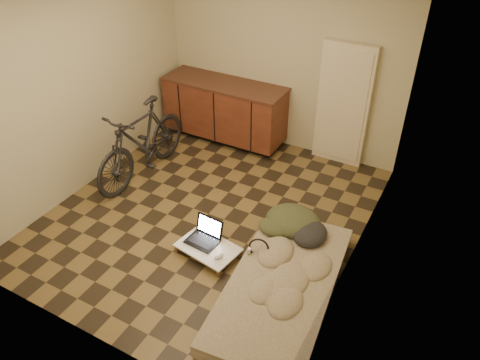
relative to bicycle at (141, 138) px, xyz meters
The scene contains 10 objects.
room_shell 1.44m from the bicycle, 14.53° to the right, with size 3.50×4.00×2.60m.
cabinets 1.47m from the bicycle, 72.09° to the left, with size 1.84×0.62×0.91m.
appliance_panel 2.71m from the bicycle, 37.15° to the left, with size 0.70×0.10×1.70m, color beige.
bicycle is the anchor object (origin of this frame).
futon 2.74m from the bicycle, 22.25° to the right, with size 1.17×2.12×0.17m.
clothing_pile 2.34m from the bicycle, ahead, with size 0.67×0.56×0.27m, color #373D23, non-canonical shape.
headphones 2.29m from the bicycle, 20.33° to the right, with size 0.24×0.22×0.16m, color black, non-canonical shape.
lap_desk 1.87m from the bicycle, 30.00° to the right, with size 0.71×0.52×0.11m.
laptop 1.74m from the bicycle, 29.09° to the right, with size 0.36×0.33×0.23m.
mouse 2.06m from the bicycle, 29.49° to the right, with size 0.07×0.11×0.04m, color silver.
Camera 1 is at (2.47, -3.71, 3.61)m, focal length 35.00 mm.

